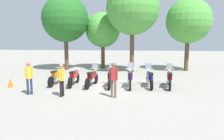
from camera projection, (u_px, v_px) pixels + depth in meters
The scene contains 16 objects.
ground_plane at pixel (111, 86), 12.17m from camera, with size 80.00×80.00×0.00m, color gray.
motorcycle_0 at pixel (57, 76), 12.58m from camera, with size 0.62×2.19×0.99m.
motorcycle_1 at pixel (74, 77), 12.36m from camera, with size 0.62×2.19×0.99m.
motorcycle_2 at pixel (92, 78), 12.12m from camera, with size 0.65×2.19×1.37m.
motorcycle_3 at pixel (111, 78), 11.99m from camera, with size 0.62×2.19×1.37m.
motorcycle_4 at pixel (130, 78), 11.88m from camera, with size 0.62×2.19×1.37m.
motorcycle_5 at pixel (150, 78), 11.93m from camera, with size 0.62×2.19×1.37m.
motorcycle_6 at pixel (169, 78), 11.84m from camera, with size 0.65×2.19×1.37m.
person_0 at pixel (61, 78), 9.83m from camera, with size 0.26×0.41×1.62m.
person_1 at pixel (114, 77), 9.64m from camera, with size 0.41×0.25×1.69m.
person_2 at pixel (29, 75), 10.18m from camera, with size 0.38×0.31×1.68m.
tree_0 at pixel (65, 19), 18.23m from camera, with size 4.15×4.15×6.66m.
tree_1 at pixel (103, 30), 19.48m from camera, with size 3.30×3.30×5.31m.
tree_2 at pixel (133, 8), 16.78m from camera, with size 4.40×4.40×7.51m.
tree_3 at pixel (188, 21), 17.55m from camera, with size 3.85×3.85×6.26m.
traffic_cone at pixel (10, 83), 11.88m from camera, with size 0.32×0.32×0.55m, color orange.
Camera 1 is at (1.34, -11.82, 2.75)m, focal length 32.77 mm.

